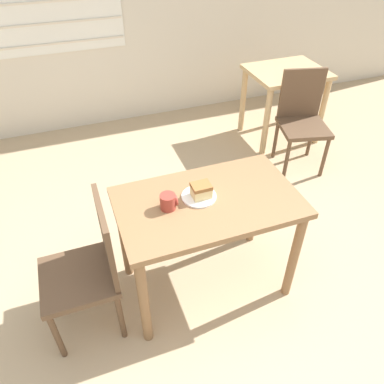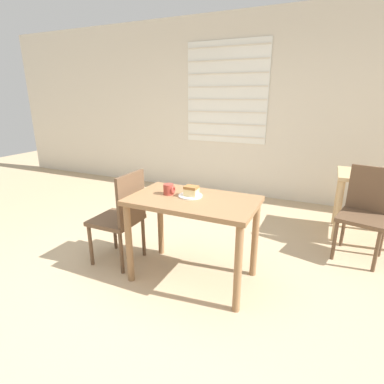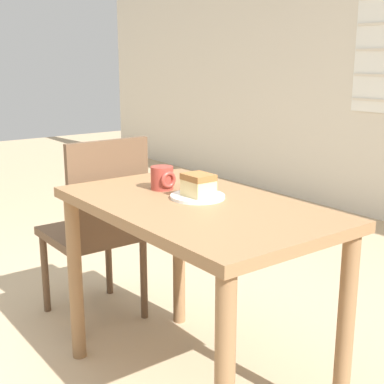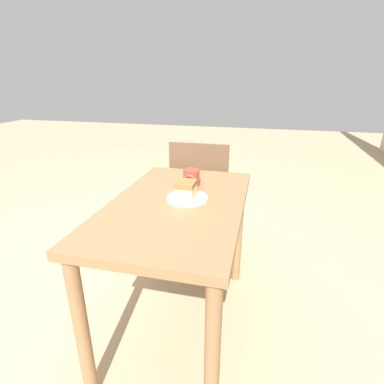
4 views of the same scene
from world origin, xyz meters
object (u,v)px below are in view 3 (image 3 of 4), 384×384
Objects in this scene: cake_slice at (198,185)px; coffee_mug at (163,178)px; chair_near_window at (98,225)px; plate at (198,196)px; dining_table_near at (196,234)px.

coffee_mug is at bearing -173.76° from cake_slice.
plate is at bearing 95.74° from chair_near_window.
cake_slice is 1.13× the size of coffee_mug.
coffee_mug is (-0.24, 0.01, 0.17)m from dining_table_near.
coffee_mug is at bearing 176.83° from dining_table_near.
chair_near_window is at bearing -174.80° from cake_slice.
coffee_mug is (0.50, 0.04, 0.31)m from chair_near_window.
chair_near_window is 8.31× the size of cake_slice.
plate is (-0.04, 0.04, 0.13)m from dining_table_near.
chair_near_window is 0.59m from coffee_mug.
dining_table_near is 10.95× the size of coffee_mug.
cake_slice is (0.01, -0.01, 0.05)m from plate.
plate is 0.05m from cake_slice.
cake_slice is at bearing 6.24° from coffee_mug.
plate is at bearing 153.93° from cake_slice.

